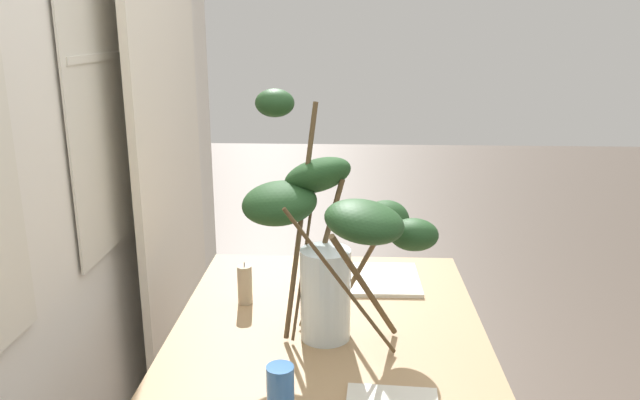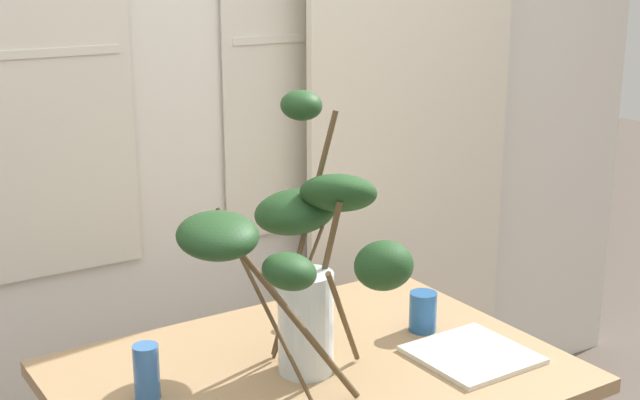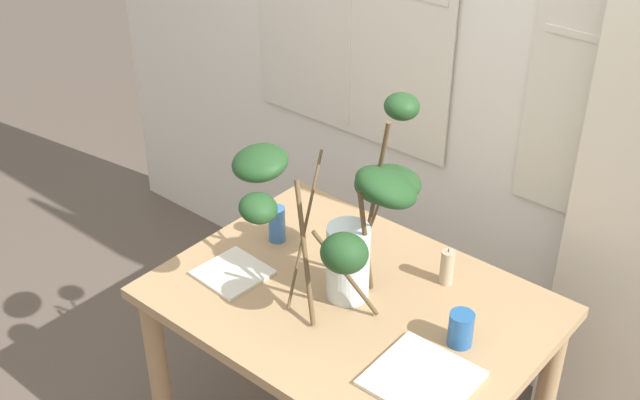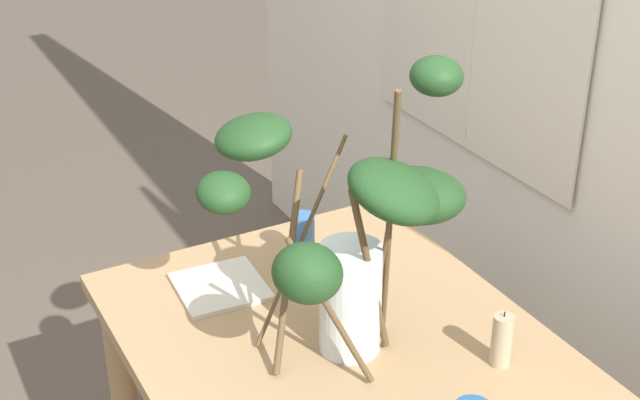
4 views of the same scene
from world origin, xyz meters
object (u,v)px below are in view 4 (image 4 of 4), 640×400
object	(u,v)px
dining_table	(351,393)
vase_with_branches	(351,225)
pillar_candle	(502,340)
drinking_glass_blue_left	(303,238)
plate_square_left	(220,286)

from	to	relation	value
dining_table	vase_with_branches	bearing A→B (deg)	169.44
pillar_candle	dining_table	bearing A→B (deg)	-125.18
dining_table	drinking_glass_blue_left	world-z (taller)	drinking_glass_blue_left
drinking_glass_blue_left	plate_square_left	size ratio (longest dim) A/B	0.63
plate_square_left	vase_with_branches	bearing A→B (deg)	23.93
vase_with_branches	plate_square_left	world-z (taller)	vase_with_branches
plate_square_left	drinking_glass_blue_left	bearing A→B (deg)	95.81
drinking_glass_blue_left	plate_square_left	xyz separation A→B (m)	(0.03, -0.25, -0.06)
drinking_glass_blue_left	pillar_candle	xyz separation A→B (m)	(0.60, 0.18, -0.00)
vase_with_branches	plate_square_left	xyz separation A→B (m)	(-0.36, -0.16, -0.31)
plate_square_left	pillar_candle	world-z (taller)	pillar_candle
dining_table	plate_square_left	world-z (taller)	plate_square_left
vase_with_branches	drinking_glass_blue_left	bearing A→B (deg)	167.37
drinking_glass_blue_left	pillar_candle	size ratio (longest dim) A/B	0.98
dining_table	plate_square_left	size ratio (longest dim) A/B	5.77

